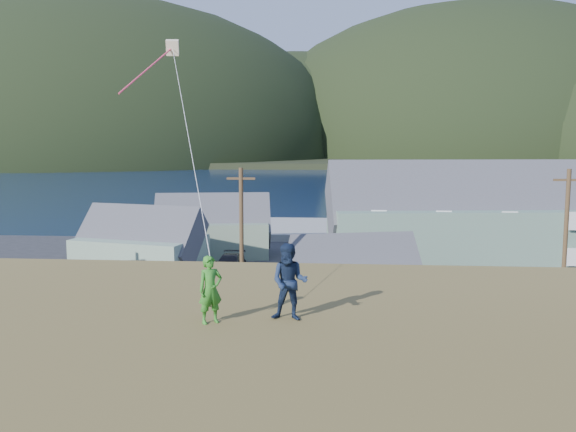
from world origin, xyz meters
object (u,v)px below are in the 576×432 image
Objects in this scene: lodge at (519,220)px; kite_flyer_navy at (290,282)px; shed_white at (355,280)px; kite_flyer_green at (210,290)px; wharf at (263,229)px; shed_palegreen_far at (213,228)px; shed_palegreen_near at (140,246)px.

lodge reaches higher than kite_flyer_navy.
lodge is 43.33m from kite_flyer_navy.
kite_flyer_green reaches higher than shed_white.
kite_flyer_navy reaches higher than wharf.
wharf is 35.81m from shed_white.
lodge is 20.82× the size of kite_flyer_green.
kite_flyer_green is (8.89, -44.69, 5.23)m from shed_palegreen_far.
wharf is 60.15m from kite_flyer_navy.
lodge is at bearing 33.22° from shed_white.
wharf is at bearing 92.02° from shed_white.
shed_white is at bearing -16.53° from shed_palegreen_near.
lodge is 18.04× the size of kite_flyer_navy.
wharf is 14.27× the size of kite_flyer_navy.
lodge reaches higher than wharf.
shed_palegreen_near is 1.20× the size of shed_white.
wharf is at bearing 134.61° from lodge.
kite_flyer_green is at bearing -120.75° from lodge.
wharf is 2.25× the size of shed_palegreen_far.
kite_flyer_navy reaches higher than kite_flyer_green.
shed_white reaches higher than wharf.
shed_white is at bearing -65.65° from shed_palegreen_far.
shed_palegreen_far is at bearing 67.81° from kite_flyer_green.
lodge reaches higher than shed_white.
kite_flyer_navy is at bearing -82.61° from wharf.
shed_palegreen_far is (-12.87, 19.49, 0.31)m from shed_white.
kite_flyer_green reaches higher than shed_palegreen_near.
shed_palegreen_near reaches higher than wharf.
shed_palegreen_near is 37.44m from kite_flyer_green.
shed_palegreen_far is at bearing 164.26° from lodge.
shed_white is at bearing -139.47° from lodge.
kite_flyer_navy is at bearing -53.78° from shed_palegreen_near.
shed_palegreen_far is at bearing 81.89° from shed_palegreen_near.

